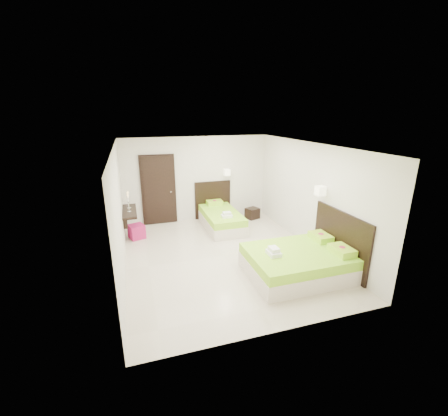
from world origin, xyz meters
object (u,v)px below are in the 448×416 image
object	(u,v)px
bed_double	(301,261)
bed_single	(221,217)
nightstand	(252,213)
ottoman	(137,231)

from	to	relation	value
bed_double	bed_single	bearing A→B (deg)	104.46
bed_single	bed_double	bearing A→B (deg)	-75.54
bed_double	nightstand	bearing A→B (deg)	83.85
nightstand	bed_single	bearing A→B (deg)	178.69
bed_single	nightstand	world-z (taller)	bed_single
nightstand	ottoman	xyz separation A→B (m)	(-3.62, -0.54, 0.02)
bed_single	ottoman	bearing A→B (deg)	-176.76
bed_double	nightstand	world-z (taller)	bed_double
bed_double	ottoman	distance (m)	4.42
bed_double	nightstand	distance (m)	3.58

